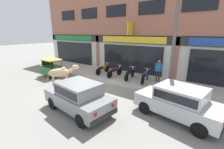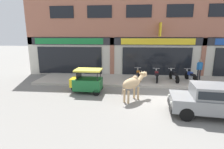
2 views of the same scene
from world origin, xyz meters
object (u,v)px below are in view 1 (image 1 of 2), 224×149
Objects in this scene: motorcycle_2 at (130,74)px; motorcycle_0 at (103,69)px; motorcycle_1 at (115,72)px; motorcycle_3 at (145,77)px; pedestrian at (159,69)px; utility_pole at (173,48)px; auto_rickshaw at (51,69)px; car_1 at (78,95)px; car_0 at (179,101)px; cow at (61,73)px.

motorcycle_0 is at bearing 179.19° from motorcycle_2.
motorcycle_3 is at bearing 3.13° from motorcycle_1.
motorcycle_3 is (1.24, 0.03, 0.00)m from motorcycle_2.
motorcycle_3 is at bearing -0.05° from motorcycle_0.
utility_pole is (1.26, -1.75, 1.68)m from pedestrian.
motorcycle_2 is 4.16m from utility_pole.
utility_pole is at bearing 9.50° from auto_rickshaw.
car_0 is at bearing 28.31° from car_1.
car_1 is at bearing -99.73° from motorcycle_3.
motorcycle_0 is at bearing 179.95° from motorcycle_3.
motorcycle_0 is 1.00× the size of motorcycle_1.
motorcycle_0 is (0.51, 3.89, -0.45)m from cow.
car_0 is at bearing -3.36° from auto_rickshaw.
auto_rickshaw is 6.65m from motorcycle_2.
car_0 is 1.02× the size of car_1.
car_0 is 2.09× the size of motorcycle_1.
auto_rickshaw reaches higher than car_0.
car_1 is 5.49m from motorcycle_2.
auto_rickshaw is at bearing 176.64° from car_0.
cow is at bearing -129.75° from motorcycle_2.
cow is 3.86m from car_1.
utility_pole is (2.98, 4.30, 2.02)m from car_1.
car_0 is 10.34m from auto_rickshaw.
auto_rickshaw reaches higher than motorcycle_3.
auto_rickshaw is at bearing -159.24° from motorcycle_3.
car_0 is 4.49m from car_1.
auto_rickshaw is 1.12× the size of motorcycle_3.
motorcycle_3 is (0.94, 5.51, -0.25)m from car_1.
motorcycle_2 is at bearing 160.31° from utility_pole.
car_1 is 5.61m from motorcycle_1.
motorcycle_1 is 1.13× the size of pedestrian.
car_0 is 5.41m from motorcycle_2.
cow reaches higher than motorcycle_1.
car_0 is at bearing -60.29° from pedestrian.
motorcycle_2 is (6.06, 2.74, -0.10)m from auto_rickshaw.
utility_pole reaches higher than pedestrian.
car_0 is 3.12m from utility_pole.
motorcycle_0 is 1.00× the size of motorcycle_2.
auto_rickshaw is 5.43m from motorcycle_1.
cow is 0.98× the size of motorcycle_0.
utility_pole reaches higher than motorcycle_1.
motorcycle_1 is at bearing 149.82° from car_0.
motorcycle_3 is 0.34× the size of utility_pole.
car_1 is at bearing -86.86° from motorcycle_2.
motorcycle_0 is 1.38m from motorcycle_1.
pedestrian is at bearing 40.28° from cow.
auto_rickshaw reaches higher than car_1.
motorcycle_0 is at bearing 154.02° from car_0.
car_1 is 0.70× the size of utility_pole.
motorcycle_1 is 0.34× the size of utility_pole.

